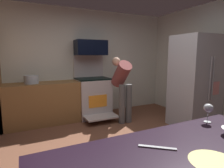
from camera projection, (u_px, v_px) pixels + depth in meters
name	position (u px, v px, depth m)	size (l,w,h in m)	color
ground_plane	(120.00, 158.00, 2.75)	(5.20, 4.80, 0.02)	brown
wall_back	(75.00, 63.00, 4.64)	(5.20, 0.12, 2.60)	silver
lower_cabinet_run	(40.00, 104.00, 4.05)	(2.40, 0.60, 0.90)	olive
oven_range	(93.00, 96.00, 4.56)	(0.76, 1.04, 1.49)	beige
microwave	(91.00, 48.00, 4.47)	(0.74, 0.38, 0.36)	black
refrigerator	(195.00, 82.00, 3.90)	(0.88, 0.74, 1.89)	#B7B9BF
person_cook	(122.00, 83.00, 4.20)	(0.31, 0.66, 1.44)	#585858
wine_glass_near	(208.00, 109.00, 1.63)	(0.08, 0.08, 0.17)	silver
knife_chef	(157.00, 147.00, 1.19)	(0.24, 0.02, 0.01)	#B7BABF
stock_pot	(31.00, 79.00, 3.91)	(0.29, 0.29, 0.17)	#AFBCC7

